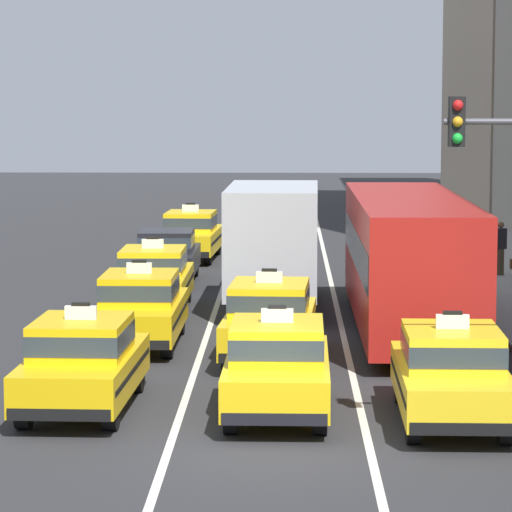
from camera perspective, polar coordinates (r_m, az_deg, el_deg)
name	(u,v)px	position (r m, az deg, el deg)	size (l,w,h in m)	color
ground_plane	(269,450)	(22.38, 0.54, -7.92)	(160.00, 160.00, 0.00)	#2B2B2D
lane_stripe_left_center	(225,282)	(42.09, -1.28, -1.08)	(0.14, 80.00, 0.01)	silver
lane_stripe_center_right	(331,283)	(42.07, 3.08, -1.09)	(0.14, 80.00, 0.01)	silver
taxi_left_nearest	(83,362)	(25.16, -7.08, -4.30)	(1.96, 4.61, 1.96)	black
taxi_left_second	(140,307)	(31.41, -4.74, -2.10)	(1.85, 4.57, 1.96)	black
taxi_left_third	(153,278)	(36.46, -4.20, -0.89)	(1.82, 4.56, 1.96)	black
sedan_left_fourth	(167,254)	(42.03, -3.65, 0.06)	(1.77, 4.30, 1.58)	black
taxi_left_fifth	(191,234)	(47.83, -2.67, 0.89)	(2.02, 4.64, 1.96)	black
taxi_center_nearest	(277,365)	(24.66, 0.87, -4.47)	(1.88, 4.58, 1.96)	black
taxi_center_second	(270,318)	(29.76, 0.56, -2.56)	(2.06, 4.65, 1.96)	black
box_truck_center_third	(274,241)	(36.92, 0.72, 0.63)	(2.41, 7.00, 3.27)	black
taxi_right_nearest	(451,373)	(24.24, 7.95, -4.73)	(1.89, 4.59, 1.96)	black
bus_right_second	(408,256)	(33.22, 6.22, 0.00)	(2.56, 11.21, 3.22)	black
taxi_right_third	(390,255)	(41.86, 5.47, 0.06)	(1.93, 4.61, 1.96)	black
pedestrian_by_storefront	(500,248)	(43.19, 9.93, 0.33)	(0.36, 0.24, 1.64)	#473828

